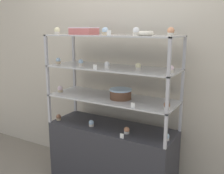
% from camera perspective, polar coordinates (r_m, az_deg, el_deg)
% --- Properties ---
extents(back_wall, '(8.00, 0.05, 2.60)m').
position_cam_1_polar(back_wall, '(2.74, 3.85, 6.73)').
color(back_wall, beige).
rests_on(back_wall, ground_plane).
extents(display_base, '(1.24, 0.45, 0.65)m').
position_cam_1_polar(display_base, '(2.72, -0.00, -14.95)').
color(display_base, '#333338').
rests_on(display_base, ground_plane).
extents(display_riser_lower, '(1.24, 0.45, 0.29)m').
position_cam_1_polar(display_riser_lower, '(2.49, -0.00, -2.71)').
color(display_riser_lower, '#B7B7BC').
rests_on(display_riser_lower, display_base).
extents(display_riser_middle, '(1.24, 0.45, 0.29)m').
position_cam_1_polar(display_riser_middle, '(2.43, -0.00, 3.93)').
color(display_riser_middle, '#B7B7BC').
rests_on(display_riser_middle, display_riser_lower).
extents(display_riser_upper, '(1.24, 0.45, 0.29)m').
position_cam_1_polar(display_riser_upper, '(2.40, -0.00, 10.82)').
color(display_riser_upper, '#B7B7BC').
rests_on(display_riser_upper, display_riser_middle).
extents(layer_cake_centerpiece, '(0.21, 0.21, 0.09)m').
position_cam_1_polar(layer_cake_centerpiece, '(2.43, 1.86, -1.50)').
color(layer_cake_centerpiece, brown).
rests_on(layer_cake_centerpiece, display_riser_lower).
extents(sheet_cake_frosted, '(0.24, 0.18, 0.07)m').
position_cam_1_polar(sheet_cake_frosted, '(2.60, -6.13, 12.07)').
color(sheet_cake_frosted, '#C66660').
rests_on(sheet_cake_frosted, display_riser_upper).
extents(cupcake_0, '(0.05, 0.05, 0.06)m').
position_cam_1_polar(cupcake_0, '(2.79, -11.54, -6.49)').
color(cupcake_0, '#CCB28C').
rests_on(cupcake_0, display_base).
extents(cupcake_1, '(0.05, 0.05, 0.06)m').
position_cam_1_polar(cupcake_1, '(2.58, -4.53, -7.87)').
color(cupcake_1, beige).
rests_on(cupcake_1, display_base).
extents(cupcake_2, '(0.05, 0.05, 0.06)m').
position_cam_1_polar(cupcake_2, '(2.41, 3.22, -9.41)').
color(cupcake_2, white).
rests_on(cupcake_2, display_base).
extents(cupcake_3, '(0.05, 0.05, 0.06)m').
position_cam_1_polar(cupcake_3, '(2.32, 11.77, -10.60)').
color(cupcake_3, white).
rests_on(cupcake_3, display_base).
extents(price_tag_0, '(0.04, 0.00, 0.04)m').
position_cam_1_polar(price_tag_0, '(2.31, 2.16, -10.61)').
color(price_tag_0, white).
rests_on(price_tag_0, display_base).
extents(cupcake_4, '(0.05, 0.05, 0.06)m').
position_cam_1_polar(cupcake_4, '(2.74, -11.23, -0.46)').
color(cupcake_4, '#CCB28C').
rests_on(cupcake_4, display_riser_lower).
extents(cupcake_5, '(0.05, 0.05, 0.06)m').
position_cam_1_polar(cupcake_5, '(2.17, 11.86, -4.04)').
color(cupcake_5, white).
rests_on(cupcake_5, display_riser_lower).
extents(price_tag_1, '(0.04, 0.00, 0.04)m').
position_cam_1_polar(price_tag_1, '(2.17, 4.55, -4.01)').
color(price_tag_1, white).
rests_on(price_tag_1, display_riser_lower).
extents(cupcake_6, '(0.05, 0.05, 0.06)m').
position_cam_1_polar(cupcake_6, '(2.68, -11.61, 5.59)').
color(cupcake_6, '#CCB28C').
rests_on(cupcake_6, display_riser_middle).
extents(cupcake_7, '(0.05, 0.05, 0.06)m').
position_cam_1_polar(cupcake_7, '(2.51, -6.79, 5.28)').
color(cupcake_7, beige).
rests_on(cupcake_7, display_riser_middle).
extents(cupcake_8, '(0.05, 0.05, 0.06)m').
position_cam_1_polar(cupcake_8, '(2.33, -1.11, 4.79)').
color(cupcake_8, white).
rests_on(cupcake_8, display_riser_middle).
extents(cupcake_9, '(0.05, 0.05, 0.06)m').
position_cam_1_polar(cupcake_9, '(2.24, 5.72, 4.39)').
color(cupcake_9, beige).
rests_on(cupcake_9, display_riser_middle).
extents(cupcake_10, '(0.05, 0.05, 0.06)m').
position_cam_1_polar(cupcake_10, '(2.15, 12.68, 3.80)').
color(cupcake_10, beige).
rests_on(cupcake_10, display_riser_middle).
extents(price_tag_2, '(0.04, 0.00, 0.04)m').
position_cam_1_polar(price_tag_2, '(2.28, -3.74, 4.36)').
color(price_tag_2, white).
rests_on(price_tag_2, display_riser_middle).
extents(cupcake_11, '(0.05, 0.05, 0.07)m').
position_cam_1_polar(cupcake_11, '(2.66, -11.86, 11.87)').
color(cupcake_11, beige).
rests_on(cupcake_11, display_riser_upper).
extents(cupcake_12, '(0.05, 0.05, 0.07)m').
position_cam_1_polar(cupcake_12, '(2.30, -1.48, 12.02)').
color(cupcake_12, '#CCB28C').
rests_on(cupcake_12, display_riser_upper).
extents(cupcake_13, '(0.05, 0.05, 0.07)m').
position_cam_1_polar(cupcake_13, '(2.19, 5.26, 11.94)').
color(cupcake_13, beige).
rests_on(cupcake_13, display_riser_upper).
extents(cupcake_14, '(0.05, 0.05, 0.07)m').
position_cam_1_polar(cupcake_14, '(2.08, 12.68, 11.64)').
color(cupcake_14, beige).
rests_on(cupcake_14, display_riser_upper).
extents(price_tag_3, '(0.04, 0.00, 0.04)m').
position_cam_1_polar(price_tag_3, '(2.18, -0.68, 11.69)').
color(price_tag_3, white).
rests_on(price_tag_3, display_riser_upper).
extents(donut_glazed, '(0.14, 0.14, 0.04)m').
position_cam_1_polar(donut_glazed, '(2.22, 7.25, 11.52)').
color(donut_glazed, '#EFE5CC').
rests_on(donut_glazed, display_riser_upper).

